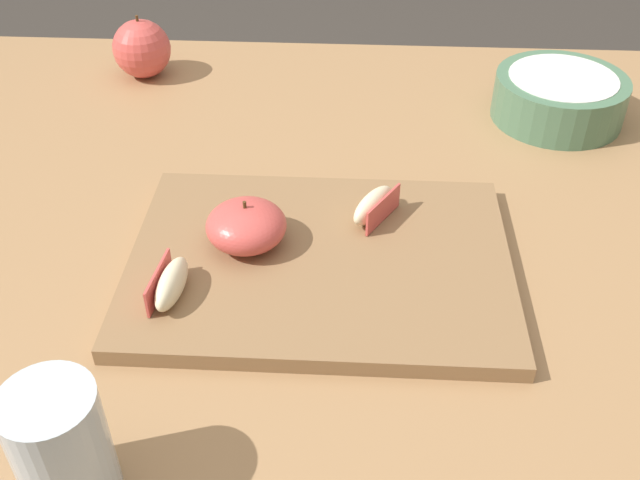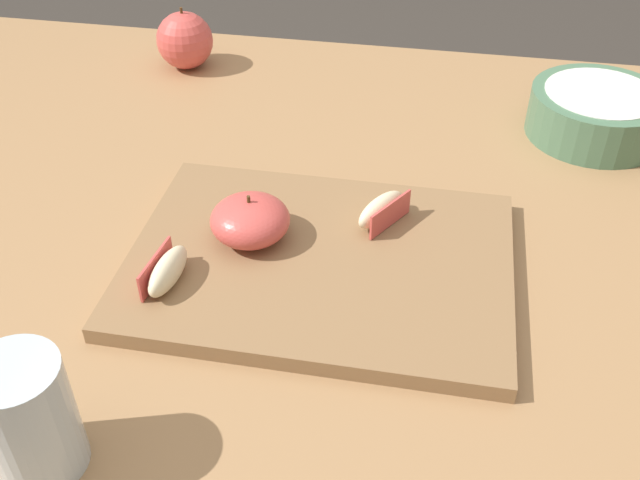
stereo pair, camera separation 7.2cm
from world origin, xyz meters
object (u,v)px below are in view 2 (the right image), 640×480
at_px(apple_half_skin_up, 250,220).
at_px(apple_wedge_middle, 167,271).
at_px(apple_wedge_front, 382,210).
at_px(whole_apple_pink_lady, 185,40).
at_px(drinking_glass_water, 29,418).
at_px(cutting_board, 320,262).
at_px(ceramic_fruit_bowl, 597,112).

xyz_separation_m(apple_half_skin_up, apple_wedge_middle, (-0.06, -0.08, -0.01)).
relative_size(apple_wedge_middle, apple_wedge_front, 1.01).
relative_size(whole_apple_pink_lady, drinking_glass_water, 0.87).
bearing_deg(drinking_glass_water, whole_apple_pink_lady, 99.44).
bearing_deg(cutting_board, apple_wedge_middle, -153.96).
xyz_separation_m(cutting_board, whole_apple_pink_lady, (-0.28, 0.42, 0.03)).
relative_size(apple_half_skin_up, ceramic_fruit_bowl, 0.48).
height_order(apple_half_skin_up, apple_wedge_middle, apple_half_skin_up).
height_order(apple_half_skin_up, ceramic_fruit_bowl, apple_half_skin_up).
xyz_separation_m(apple_wedge_front, drinking_glass_water, (-0.22, -0.33, 0.02)).
distance_m(apple_half_skin_up, drinking_glass_water, 0.29).
bearing_deg(whole_apple_pink_lady, cutting_board, -56.38).
bearing_deg(cutting_board, whole_apple_pink_lady, 123.62).
bearing_deg(apple_wedge_middle, apple_wedge_front, 35.25).
height_order(apple_wedge_front, whole_apple_pink_lady, whole_apple_pink_lady).
xyz_separation_m(apple_half_skin_up, drinking_glass_water, (-0.09, -0.28, 0.01)).
xyz_separation_m(whole_apple_pink_lady, drinking_glass_water, (0.11, -0.68, 0.01)).
height_order(cutting_board, apple_wedge_middle, apple_wedge_middle).
bearing_deg(apple_wedge_middle, apple_half_skin_up, 53.89).
height_order(whole_apple_pink_lady, ceramic_fruit_bowl, whole_apple_pink_lady).
height_order(apple_wedge_middle, apple_wedge_front, same).
relative_size(apple_wedge_middle, drinking_glass_water, 0.68).
bearing_deg(apple_wedge_front, drinking_glass_water, -123.91).
height_order(apple_wedge_middle, ceramic_fruit_bowl, ceramic_fruit_bowl).
bearing_deg(apple_wedge_middle, ceramic_fruit_bowl, 42.22).
bearing_deg(drinking_glass_water, apple_wedge_front, 56.09).
xyz_separation_m(apple_wedge_middle, apple_wedge_front, (0.19, 0.13, 0.00)).
bearing_deg(whole_apple_pink_lady, apple_wedge_middle, -73.33).
bearing_deg(drinking_glass_water, apple_wedge_middle, 80.53).
bearing_deg(apple_half_skin_up, drinking_glass_water, -108.43).
relative_size(apple_half_skin_up, apple_wedge_front, 1.15).
height_order(apple_wedge_front, ceramic_fruit_bowl, ceramic_fruit_bowl).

